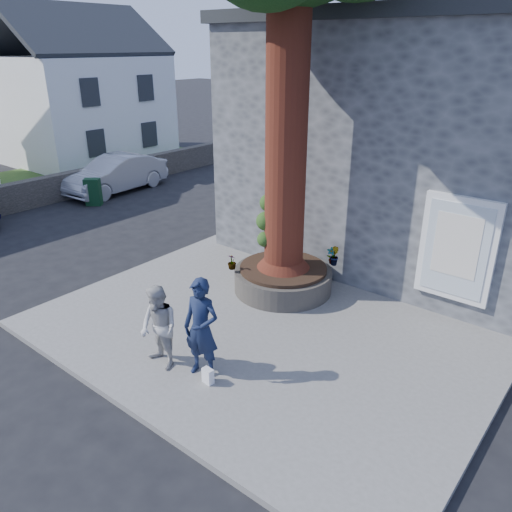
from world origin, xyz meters
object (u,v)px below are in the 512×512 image
Objects in this scene: planter at (283,278)px; car_silver at (116,174)px; man at (201,328)px; woman at (159,328)px; a_board_sign at (93,192)px.

car_silver is (-10.60, 3.10, 0.31)m from planter.
planter is at bearing -20.71° from car_silver.
planter is 1.25× the size of man.
man is 1.17× the size of woman.
woman reaches higher than planter.
a_board_sign reaches higher than planter.
planter is 11.05m from car_silver.
man is 0.42× the size of car_silver.
man reaches higher than a_board_sign.
man reaches higher than woman.
car_silver is 1.92m from a_board_sign.
woman is (0.09, -3.85, 0.49)m from planter.
planter is 9.82m from a_board_sign.
woman is at bearing -88.66° from planter.
planter is at bearing -46.81° from a_board_sign.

